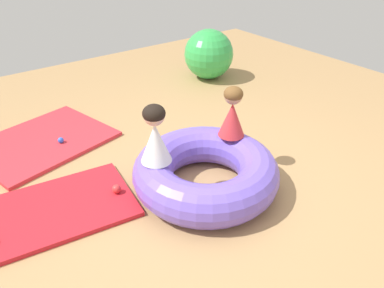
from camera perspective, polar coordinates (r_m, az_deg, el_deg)
ground_plane at (r=3.38m, az=1.96°, el=-6.92°), size 8.00×8.00×0.00m
gym_mat_far_left at (r=4.34m, az=-21.56°, el=0.38°), size 1.52×1.33×0.04m
gym_mat_near_right at (r=3.34m, az=-23.87°, el=-10.30°), size 1.81×1.03×0.04m
inflatable_cushion at (r=3.30m, az=2.08°, el=-4.20°), size 1.27×1.27×0.35m
child_in_red at (r=3.40m, az=6.10°, el=4.79°), size 0.31×0.31×0.47m
child_in_white at (r=3.02m, az=-5.58°, el=1.43°), size 0.27×0.27×0.50m
play_ball_blue at (r=4.19m, az=-19.16°, el=0.55°), size 0.06×0.06×0.06m
play_ball_red at (r=3.32m, az=-11.31°, el=-6.66°), size 0.08×0.08×0.08m
exercise_ball_large at (r=5.66m, az=2.54°, el=13.36°), size 0.71×0.71×0.71m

